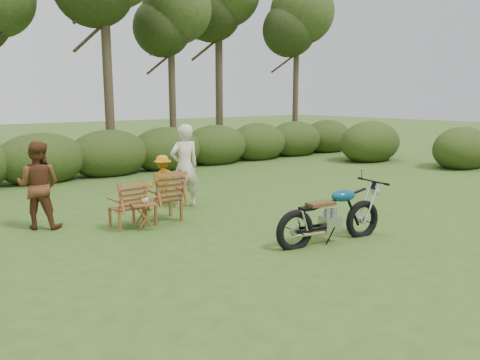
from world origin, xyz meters
TOP-DOWN VIEW (x-y plane):
  - ground at (0.00, 0.00)m, footprint 80.00×80.00m
  - tree_line at (0.50, 9.74)m, footprint 22.52×11.62m
  - motorcycle at (0.10, 0.25)m, footprint 2.08×1.08m
  - lawn_chair_right at (-1.39, 3.17)m, footprint 0.71×0.71m
  - lawn_chair_left at (-2.15, 3.16)m, footprint 0.62×0.62m
  - side_table at (-1.96, 2.87)m, footprint 0.53×0.48m
  - cup at (-1.92, 2.87)m, footprint 0.16×0.16m
  - adult_a at (-0.47, 3.86)m, footprint 0.69×0.48m
  - adult_b at (-3.41, 4.09)m, footprint 0.98×0.95m
  - child at (-0.64, 4.51)m, footprint 0.71×0.42m

SIDE VIEW (x-z plane):
  - ground at x=0.00m, z-range 0.00..0.00m
  - motorcycle at x=0.10m, z-range -0.57..0.57m
  - lawn_chair_right at x=-1.39m, z-range -0.50..0.50m
  - lawn_chair_left at x=-2.15m, z-range -0.44..0.44m
  - adult_a at x=-0.47m, z-range -0.90..0.90m
  - adult_b at x=-3.41m, z-range -0.80..0.80m
  - child at x=-0.64m, z-range -0.54..0.54m
  - side_table at x=-1.96m, z-range 0.00..0.47m
  - cup at x=-1.92m, z-range 0.47..0.58m
  - tree_line at x=0.50m, z-range -0.26..7.88m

